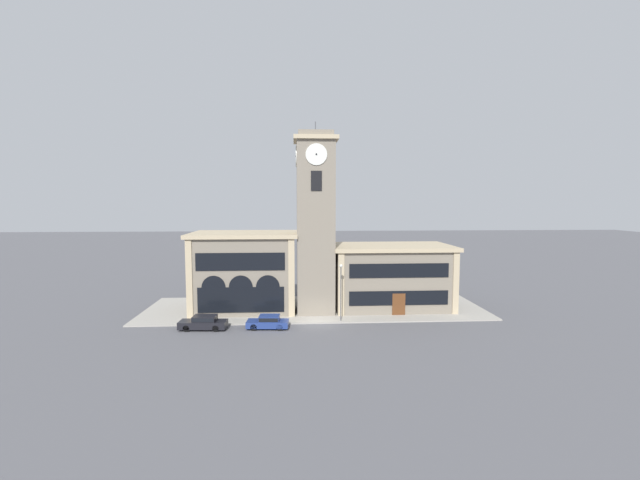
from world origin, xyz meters
name	(u,v)px	position (x,y,z in m)	size (l,w,h in m)	color
ground_plane	(318,324)	(0.00, 0.00, 0.00)	(300.00, 300.00, 0.00)	#56565B
sidewalk_kerb	(315,308)	(0.00, 6.58, 0.07)	(40.95, 13.16, 0.15)	#A39E93
clock_tower	(315,224)	(0.00, 4.82, 10.59)	(5.02, 5.02, 22.28)	gray
town_hall_left_wing	(245,271)	(-8.49, 6.88, 4.75)	(12.75, 9.19, 9.45)	gray
town_hall_right_wing	(391,276)	(9.47, 6.89, 3.93)	(14.71, 9.19, 7.82)	gray
parked_car_near	(204,322)	(-11.84, -1.29, 0.76)	(4.93, 2.11, 1.45)	black
parked_car_mid	(268,322)	(-5.22, -1.29, 0.71)	(4.41, 2.13, 1.36)	navy
street_lamp	(341,284)	(2.56, 0.67, 4.19)	(0.36, 0.36, 6.23)	#4C4C51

